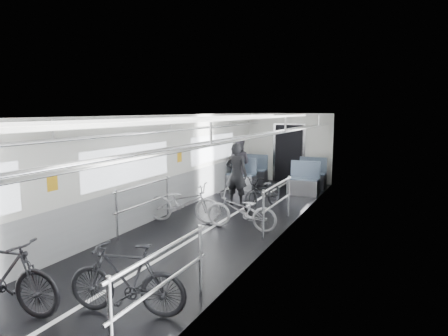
# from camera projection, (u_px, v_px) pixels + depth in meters

# --- Properties ---
(car_shell) EXTENTS (3.02, 14.01, 2.41)m
(car_shell) POSITION_uv_depth(u_px,v_px,m) (229.00, 170.00, 9.29)
(car_shell) COLOR black
(car_shell) RESTS_ON ground
(bike_left_mid) EXTENTS (1.71, 0.74, 0.99)m
(bike_left_mid) POSITION_uv_depth(u_px,v_px,m) (1.00, 275.00, 4.90)
(bike_left_mid) COLOR black
(bike_left_mid) RESTS_ON floor
(bike_left_far) EXTENTS (1.79, 0.91, 0.90)m
(bike_left_far) POSITION_uv_depth(u_px,v_px,m) (184.00, 203.00, 8.97)
(bike_left_far) COLOR #99999E
(bike_left_far) RESTS_ON floor
(bike_right_near) EXTENTS (1.59, 0.77, 0.92)m
(bike_right_near) POSITION_uv_depth(u_px,v_px,m) (127.00, 279.00, 4.89)
(bike_right_near) COLOR black
(bike_right_near) RESTS_ON floor
(bike_right_mid) EXTENTS (1.58, 0.56, 0.83)m
(bike_right_mid) POSITION_uv_depth(u_px,v_px,m) (241.00, 210.00, 8.41)
(bike_right_mid) COLOR #A9A8AD
(bike_right_mid) RESTS_ON floor
(bike_aisle) EXTENTS (0.94, 1.78, 0.89)m
(bike_aisle) POSITION_uv_depth(u_px,v_px,m) (263.00, 192.00, 10.16)
(bike_aisle) COLOR black
(bike_aisle) RESTS_ON floor
(person_standing) EXTENTS (0.61, 0.41, 1.66)m
(person_standing) POSITION_uv_depth(u_px,v_px,m) (236.00, 174.00, 10.52)
(person_standing) COLOR black
(person_standing) RESTS_ON floor
(person_seated) EXTENTS (0.82, 0.66, 1.63)m
(person_seated) POSITION_uv_depth(u_px,v_px,m) (238.00, 164.00, 12.69)
(person_seated) COLOR #322E37
(person_seated) RESTS_ON floor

